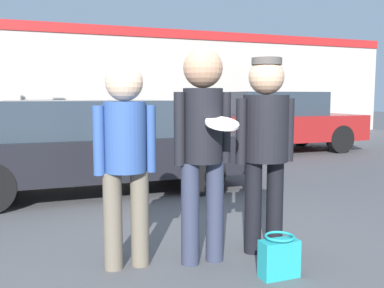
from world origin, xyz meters
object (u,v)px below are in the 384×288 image
person_right (265,135)px  parked_car_near (94,145)px  person_middle_with_frisbee (203,137)px  handbag (279,257)px  shrub (217,118)px  parked_car_far (274,122)px  person_left (125,149)px

person_right → parked_car_near: size_ratio=0.39×
person_middle_with_frisbee → parked_car_near: size_ratio=0.40×
person_middle_with_frisbee → handbag: 1.11m
person_middle_with_frisbee → parked_car_near: 3.14m
person_right → shrub: (3.98, 9.89, -0.41)m
person_middle_with_frisbee → parked_car_far: (4.41, 6.04, -0.30)m
person_left → person_right: size_ratio=0.96×
person_middle_with_frisbee → parked_car_near: bearing=98.3°
person_left → parked_car_far: (5.02, 5.91, -0.21)m
shrub → handbag: shrub is taller
person_right → handbag: person_right is taller
person_middle_with_frisbee → person_right: (0.61, 0.05, -0.01)m
parked_car_far → shrub: bearing=87.3°
parked_car_far → handbag: size_ratio=13.05×
person_right → shrub: person_right is taller
person_middle_with_frisbee → person_right: bearing=4.8°
person_left → shrub: (5.20, 9.82, -0.33)m
parked_car_far → handbag: bearing=-121.3°
parked_car_near → parked_car_far: bearing=31.3°
person_left → handbag: 1.45m
parked_car_near → parked_car_far: size_ratio=1.02×
person_right → handbag: bearing=-108.3°
parked_car_near → person_left: bearing=-93.1°
person_middle_with_frisbee → handbag: size_ratio=5.31×
person_left → parked_car_near: person_left is taller
handbag → shrub: bearing=68.3°
shrub → person_middle_with_frisbee: bearing=-114.8°
parked_car_far → shrub: 3.91m
parked_car_far → person_middle_with_frisbee: bearing=-126.1°
person_left → person_middle_with_frisbee: size_ratio=0.93×
person_left → parked_car_far: bearing=49.7°
handbag → parked_car_near: bearing=103.9°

